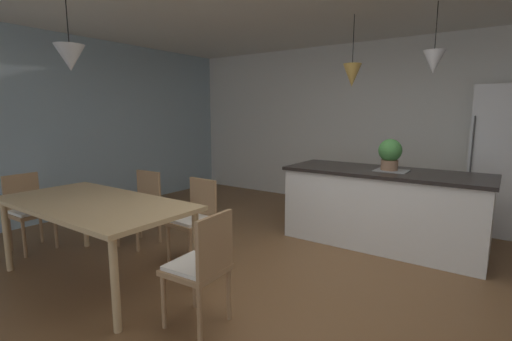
{
  "coord_description": "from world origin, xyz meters",
  "views": [
    {
      "loc": [
        1.36,
        -2.76,
        1.57
      ],
      "look_at": [
        -0.9,
        0.47,
        0.94
      ],
      "focal_mm": 25.42,
      "sensor_mm": 36.0,
      "label": 1
    }
  ],
  "objects": [
    {
      "name": "ground_plane",
      "position": [
        0.0,
        0.0,
        -0.02
      ],
      "size": [
        10.0,
        8.4,
        0.04
      ],
      "primitive_type": "cube",
      "color": "brown"
    },
    {
      "name": "wall_back_kitchen",
      "position": [
        0.0,
        3.26,
        1.35
      ],
      "size": [
        10.0,
        0.12,
        2.7
      ],
      "primitive_type": "cube",
      "color": "white",
      "rests_on": "ground_plane"
    },
    {
      "name": "window_wall_left_glazing",
      "position": [
        -4.06,
        0.0,
        1.35
      ],
      "size": [
        0.06,
        8.4,
        2.7
      ],
      "primitive_type": "cube",
      "color": "#9EB7C6",
      "rests_on": "ground_plane"
    },
    {
      "name": "dining_table",
      "position": [
        -1.74,
        -0.96,
        0.69
      ],
      "size": [
        1.96,
        0.97,
        0.76
      ],
      "color": "tan",
      "rests_on": "ground_plane"
    },
    {
      "name": "chair_window_end",
      "position": [
        -3.09,
        -0.96,
        0.47
      ],
      "size": [
        0.41,
        0.41,
        0.87
      ],
      "color": "#A87F56",
      "rests_on": "ground_plane"
    },
    {
      "name": "chair_far_right",
      "position": [
        -1.3,
        -0.1,
        0.47
      ],
      "size": [
        0.42,
        0.42,
        0.87
      ],
      "color": "#A87F56",
      "rests_on": "ground_plane"
    },
    {
      "name": "chair_kitchen_end",
      "position": [
        -0.39,
        -0.96,
        0.47
      ],
      "size": [
        0.42,
        0.42,
        0.87
      ],
      "color": "#A87F56",
      "rests_on": "ground_plane"
    },
    {
      "name": "chair_far_left",
      "position": [
        -2.18,
        -0.1,
        0.47
      ],
      "size": [
        0.42,
        0.42,
        0.87
      ],
      "color": "#A87F56",
      "rests_on": "ground_plane"
    },
    {
      "name": "kitchen_island",
      "position": [
        0.19,
        1.53,
        0.46
      ],
      "size": [
        2.27,
        0.87,
        0.91
      ],
      "color": "white",
      "rests_on": "ground_plane"
    },
    {
      "name": "refrigerator",
      "position": [
        1.3,
        2.86,
        0.96
      ],
      "size": [
        0.71,
        0.67,
        1.91
      ],
      "color": "silver",
      "rests_on": "ground_plane"
    },
    {
      "name": "pendant_over_table",
      "position": [
        -1.9,
        -0.99,
        2.05
      ],
      "size": [
        0.26,
        0.26,
        0.76
      ],
      "color": "black"
    },
    {
      "name": "pendant_over_island_main",
      "position": [
        -0.25,
        1.53,
        2.01
      ],
      "size": [
        0.22,
        0.22,
        0.82
      ],
      "color": "black"
    },
    {
      "name": "pendant_over_island_aux",
      "position": [
        0.63,
        1.53,
        2.1
      ],
      "size": [
        0.22,
        0.22,
        0.72
      ],
      "color": "black"
    },
    {
      "name": "potted_plant_on_island",
      "position": [
        0.24,
        1.53,
        1.1
      ],
      "size": [
        0.26,
        0.26,
        0.37
      ],
      "color": "#8C664C",
      "rests_on": "kitchen_island"
    }
  ]
}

